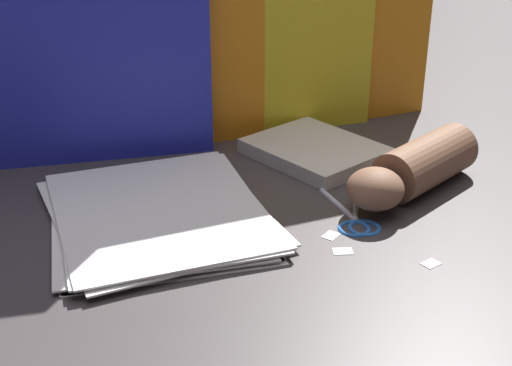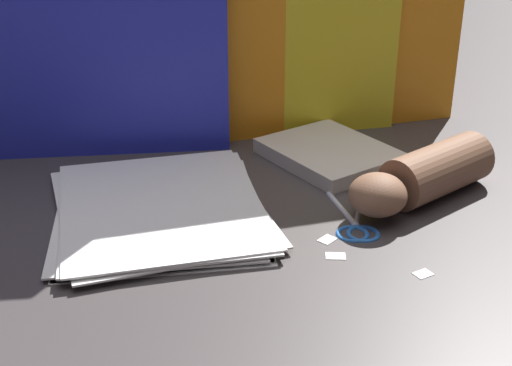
{
  "view_description": "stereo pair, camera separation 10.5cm",
  "coord_description": "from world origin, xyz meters",
  "px_view_note": "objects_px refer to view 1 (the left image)",
  "views": [
    {
      "loc": [
        -0.3,
        -0.87,
        0.51
      ],
      "look_at": [
        0.03,
        0.03,
        0.06
      ],
      "focal_mm": 50.0,
      "sensor_mm": 36.0,
      "label": 1
    },
    {
      "loc": [
        -0.2,
        -0.9,
        0.51
      ],
      "look_at": [
        0.03,
        0.03,
        0.06
      ],
      "focal_mm": 50.0,
      "sensor_mm": 36.0,
      "label": 2
    }
  ],
  "objects_px": {
    "book_closed": "(315,151)",
    "scissors": "(355,217)",
    "paper_stack": "(157,213)",
    "hand_forearm": "(413,169)"
  },
  "relations": [
    {
      "from": "paper_stack",
      "to": "scissors",
      "type": "bearing_deg",
      "value": -21.53
    },
    {
      "from": "scissors",
      "to": "hand_forearm",
      "type": "distance_m",
      "value": 0.15
    },
    {
      "from": "paper_stack",
      "to": "book_closed",
      "type": "height_order",
      "value": "book_closed"
    },
    {
      "from": "paper_stack",
      "to": "scissors",
      "type": "height_order",
      "value": "paper_stack"
    },
    {
      "from": "book_closed",
      "to": "scissors",
      "type": "xyz_separation_m",
      "value": [
        -0.04,
        -0.24,
        -0.01
      ]
    },
    {
      "from": "book_closed",
      "to": "hand_forearm",
      "type": "distance_m",
      "value": 0.21
    },
    {
      "from": "paper_stack",
      "to": "hand_forearm",
      "type": "bearing_deg",
      "value": -7.83
    },
    {
      "from": "book_closed",
      "to": "scissors",
      "type": "bearing_deg",
      "value": -100.28
    },
    {
      "from": "scissors",
      "to": "hand_forearm",
      "type": "relative_size",
      "value": 0.58
    },
    {
      "from": "paper_stack",
      "to": "hand_forearm",
      "type": "distance_m",
      "value": 0.41
    }
  ]
}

